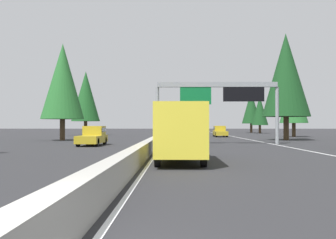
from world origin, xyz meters
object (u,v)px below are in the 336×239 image
(box_truck_near_center, at_px, (180,131))
(oncoming_near, at_px, (93,136))
(sign_gantry_overhead, at_px, (219,95))
(conifer_right_mid, at_px, (294,99))
(conifer_left_mid, at_px, (86,96))
(bus_far_right, at_px, (176,127))
(conifer_right_distant, at_px, (251,107))
(minivan_mid_center, at_px, (180,136))
(conifer_left_near, at_px, (63,81))
(pickup_distant_b, at_px, (220,131))
(sedan_mid_right, at_px, (186,129))
(conifer_right_near, at_px, (286,75))
(conifer_right_far, at_px, (260,111))

(box_truck_near_center, distance_m, oncoming_near, 17.92)
(sign_gantry_overhead, distance_m, conifer_right_mid, 29.16)
(sign_gantry_overhead, relative_size, box_truck_near_center, 1.49)
(conifer_left_mid, bearing_deg, bus_far_right, -114.02)
(bus_far_right, distance_m, conifer_right_distant, 40.28)
(minivan_mid_center, distance_m, conifer_left_mid, 42.09)
(conifer_left_mid, bearing_deg, conifer_left_near, -172.98)
(pickup_distant_b, bearing_deg, conifer_left_mid, 70.02)
(sedan_mid_right, bearing_deg, bus_far_right, 176.82)
(pickup_distant_b, xyz_separation_m, sedan_mid_right, (66.83, 3.82, -0.23))
(minivan_mid_center, bearing_deg, conifer_right_distant, -17.14)
(oncoming_near, distance_m, conifer_right_distant, 69.74)
(bus_far_right, distance_m, conifer_right_near, 22.47)
(minivan_mid_center, xyz_separation_m, bus_far_right, (29.55, 0.29, 0.77))
(box_truck_near_center, relative_size, conifer_left_mid, 0.68)
(minivan_mid_center, bearing_deg, oncoming_near, 86.13)
(box_truck_near_center, bearing_deg, sign_gantry_overhead, -12.86)
(sign_gantry_overhead, relative_size, conifer_right_distant, 1.14)
(conifer_right_distant, bearing_deg, sedan_mid_right, 27.90)
(sign_gantry_overhead, bearing_deg, box_truck_near_center, 167.14)
(pickup_distant_b, xyz_separation_m, conifer_left_near, (-15.93, 22.10, 6.68))
(bus_far_right, bearing_deg, conifer_left_near, 139.60)
(conifer_right_distant, bearing_deg, conifer_left_near, 146.17)
(oncoming_near, distance_m, conifer_left_mid, 38.71)
(box_truck_near_center, xyz_separation_m, conifer_left_near, (27.72, 14.76, 5.98))
(box_truck_near_center, height_order, conifer_right_far, conifer_right_far)
(minivan_mid_center, bearing_deg, conifer_right_far, -19.88)
(box_truck_near_center, bearing_deg, minivan_mid_center, -0.58)
(bus_far_right, relative_size, conifer_left_near, 0.92)
(minivan_mid_center, bearing_deg, sign_gantry_overhead, -51.86)
(box_truck_near_center, distance_m, conifer_right_distant, 82.10)
(conifer_left_near, xyz_separation_m, conifer_left_mid, (25.09, 3.09, 0.05))
(sedan_mid_right, bearing_deg, conifer_right_distant, -152.10)
(sedan_mid_right, bearing_deg, pickup_distant_b, -176.73)
(conifer_right_far, bearing_deg, box_truck_near_center, 164.06)
(sign_gantry_overhead, distance_m, conifer_right_distant, 62.92)
(sign_gantry_overhead, bearing_deg, oncoming_near, 102.00)
(minivan_mid_center, distance_m, sedan_mid_right, 95.17)
(oncoming_near, bearing_deg, sign_gantry_overhead, 102.00)
(box_truck_near_center, relative_size, conifer_left_near, 0.68)
(oncoming_near, relative_size, conifer_left_near, 0.45)
(sedan_mid_right, distance_m, oncoming_near, 95.27)
(bus_far_right, xyz_separation_m, conifer_right_mid, (-1.66, -19.84, 4.74))
(sedan_mid_right, height_order, oncoming_near, oncoming_near)
(pickup_distant_b, bearing_deg, sedan_mid_right, 3.27)
(minivan_mid_center, xyz_separation_m, conifer_right_near, (13.64, -14.06, 7.56))
(minivan_mid_center, height_order, pickup_distant_b, pickup_distant_b)
(box_truck_near_center, bearing_deg, conifer_left_near, 28.04)
(conifer_right_far, xyz_separation_m, conifer_right_distant, (8.39, 0.38, 1.25))
(sign_gantry_overhead, distance_m, sedan_mid_right, 92.02)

